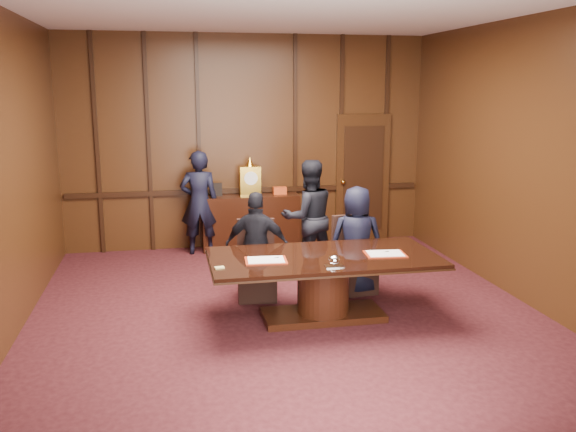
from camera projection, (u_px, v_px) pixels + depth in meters
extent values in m
plane|color=black|center=(290.00, 319.00, 7.10)|extent=(7.00, 7.00, 0.00)
plane|color=silver|center=(290.00, 4.00, 6.38)|extent=(7.00, 7.00, 0.00)
cube|color=black|center=(248.00, 142.00, 10.10)|extent=(6.00, 0.04, 3.50)
cube|color=black|center=(415.00, 253.00, 3.38)|extent=(6.00, 0.04, 3.50)
cube|color=black|center=(0.00, 178.00, 6.16)|extent=(0.04, 7.00, 3.50)
cube|color=black|center=(534.00, 163.00, 7.32)|extent=(0.04, 7.00, 3.50)
cube|color=black|center=(248.00, 190.00, 10.23)|extent=(5.90, 0.05, 0.08)
cube|color=black|center=(363.00, 178.00, 10.58)|extent=(0.95, 0.06, 2.20)
sphere|color=gold|center=(343.00, 182.00, 10.45)|extent=(0.08, 0.08, 0.08)
cube|color=black|center=(251.00, 222.00, 10.14)|extent=(1.60, 0.45, 0.90)
cube|color=black|center=(209.00, 248.00, 10.09)|extent=(0.12, 0.40, 0.06)
cube|color=black|center=(292.00, 244.00, 10.36)|extent=(0.12, 0.40, 0.06)
cube|color=gold|center=(250.00, 181.00, 9.99)|extent=(0.34, 0.18, 0.48)
cylinder|color=white|center=(251.00, 178.00, 9.89)|extent=(0.22, 0.03, 0.22)
cone|color=gold|center=(250.00, 162.00, 9.93)|extent=(0.14, 0.14, 0.16)
cube|color=black|center=(217.00, 190.00, 9.93)|extent=(0.18, 0.04, 0.22)
cube|color=#CC4118|center=(280.00, 191.00, 10.15)|extent=(0.22, 0.12, 0.12)
cube|color=black|center=(323.00, 315.00, 7.12)|extent=(1.40, 0.60, 0.08)
cylinder|color=black|center=(323.00, 286.00, 7.05)|extent=(0.60, 0.60, 0.62)
cube|color=black|center=(323.00, 260.00, 6.98)|extent=(2.62, 1.32, 0.02)
cube|color=black|center=(324.00, 258.00, 6.98)|extent=(2.60, 1.30, 0.06)
cube|color=maroon|center=(266.00, 260.00, 6.75)|extent=(0.48, 0.37, 0.01)
cube|color=white|center=(266.00, 260.00, 6.75)|extent=(0.42, 0.31, 0.01)
cube|color=maroon|center=(385.00, 254.00, 7.01)|extent=(0.49, 0.38, 0.01)
cube|color=white|center=(385.00, 253.00, 7.01)|extent=(0.43, 0.32, 0.01)
cube|color=white|center=(334.00, 266.00, 6.54)|extent=(0.20, 0.14, 0.01)
ellipsoid|color=white|center=(334.00, 261.00, 6.53)|extent=(0.13, 0.13, 0.10)
cube|color=tan|center=(220.00, 268.00, 6.48)|extent=(0.11, 0.08, 0.01)
cube|color=black|center=(257.00, 281.00, 7.77)|extent=(0.52, 0.52, 0.46)
cube|color=black|center=(256.00, 239.00, 7.88)|extent=(0.48, 0.11, 0.55)
cylinder|color=black|center=(244.00, 295.00, 7.57)|extent=(0.04, 0.04, 0.23)
cylinder|color=black|center=(270.00, 283.00, 8.03)|extent=(0.04, 0.04, 0.23)
cube|color=black|center=(354.00, 275.00, 8.02)|extent=(0.53, 0.53, 0.46)
cube|color=black|center=(349.00, 235.00, 8.12)|extent=(0.48, 0.11, 0.55)
cylinder|color=black|center=(344.00, 289.00, 7.82)|extent=(0.04, 0.04, 0.23)
cylinder|color=black|center=(364.00, 277.00, 8.28)|extent=(0.04, 0.04, 0.23)
imported|color=black|center=(257.00, 247.00, 7.63)|extent=(0.87, 0.55, 1.39)
imported|color=black|center=(356.00, 240.00, 7.88)|extent=(0.75, 0.55, 1.42)
imported|color=black|center=(199.00, 203.00, 9.74)|extent=(0.64, 0.45, 1.68)
imported|color=black|center=(309.00, 217.00, 8.70)|extent=(0.88, 0.72, 1.65)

